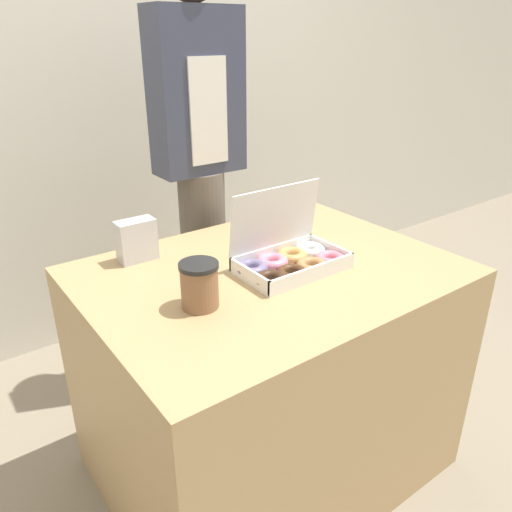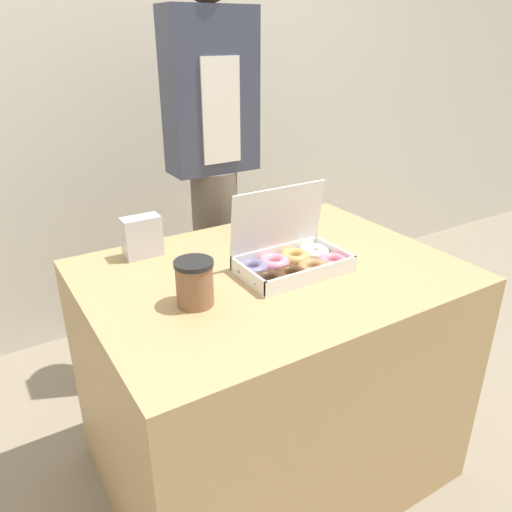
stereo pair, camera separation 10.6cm
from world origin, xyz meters
TOP-DOWN VIEW (x-y plane):
  - ground_plane at (0.00, 0.00)m, footprint 14.00×14.00m
  - wall_back at (0.00, 1.25)m, footprint 10.00×0.05m
  - table at (0.00, 0.00)m, footprint 1.10×0.83m
  - donut_box at (0.05, -0.04)m, footprint 0.36×0.22m
  - coffee_cup at (-0.28, -0.07)m, footprint 0.10×0.10m
  - napkin_holder at (-0.29, 0.30)m, footprint 0.12×0.06m
  - person_customer at (0.12, 0.61)m, footprint 0.34×0.22m

SIDE VIEW (x-z plane):
  - ground_plane at x=0.00m, z-range 0.00..0.00m
  - table at x=0.00m, z-range 0.00..0.78m
  - donut_box at x=0.05m, z-range 0.69..0.93m
  - coffee_cup at x=-0.28m, z-range 0.78..0.90m
  - napkin_holder at x=-0.29m, z-range 0.78..0.91m
  - person_customer at x=0.12m, z-range 0.13..1.88m
  - wall_back at x=0.00m, z-range 0.00..2.60m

